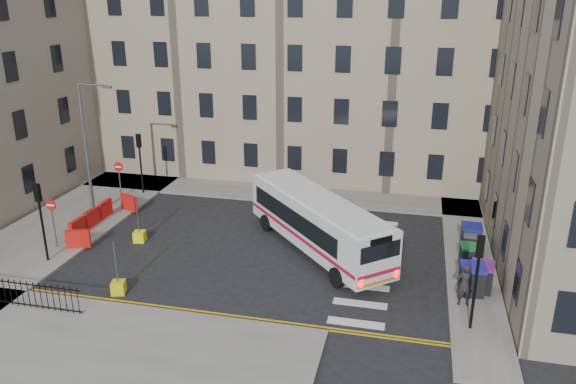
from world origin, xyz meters
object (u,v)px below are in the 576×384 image
at_px(wheelie_bin_a, 472,279).
at_px(bollard_yellow, 140,236).
at_px(bus, 317,221).
at_px(bollard_chevron, 119,287).
at_px(wheelie_bin_b, 482,277).
at_px(wheelie_bin_c, 469,256).
at_px(wheelie_bin_e, 471,237).
at_px(streetlamp, 86,149).
at_px(wheelie_bin_d, 472,243).
at_px(pedestrian, 465,285).

bearing_deg(wheelie_bin_a, bollard_yellow, 170.24).
distance_m(bus, bollard_chevron, 10.46).
relative_size(wheelie_bin_b, wheelie_bin_c, 1.15).
bearing_deg(wheelie_bin_e, wheelie_bin_b, -86.12).
height_order(wheelie_bin_c, wheelie_bin_e, wheelie_bin_e).
bearing_deg(bus, bollard_chevron, 177.80).
bearing_deg(wheelie_bin_b, wheelie_bin_c, 106.43).
bearing_deg(wheelie_bin_b, wheelie_bin_e, 99.26).
xyz_separation_m(streetlamp, wheelie_bin_d, (22.11, -0.30, -3.60)).
xyz_separation_m(wheelie_bin_a, wheelie_bin_e, (0.29, 4.83, -0.01)).
xyz_separation_m(wheelie_bin_d, wheelie_bin_e, (-0.01, 0.63, 0.08)).
bearing_deg(wheelie_bin_e, bollard_yellow, -168.94).
relative_size(wheelie_bin_c, pedestrian, 0.57).
relative_size(pedestrian, bollard_chevron, 3.27).
xyz_separation_m(wheelie_bin_a, wheelie_bin_d, (0.30, 4.20, -0.10)).
distance_m(wheelie_bin_b, wheelie_bin_e, 4.45).
relative_size(wheelie_bin_a, pedestrian, 0.69).
relative_size(bus, wheelie_bin_a, 7.21).
bearing_deg(wheelie_bin_d, wheelie_bin_b, -84.24).
height_order(wheelie_bin_d, bollard_yellow, wheelie_bin_d).
distance_m(bus, pedestrian, 8.43).
height_order(bus, wheelie_bin_e, bus).
bearing_deg(wheelie_bin_c, wheelie_bin_b, -84.47).
height_order(wheelie_bin_d, pedestrian, pedestrian).
bearing_deg(streetlamp, bollard_yellow, -30.43).
bearing_deg(wheelie_bin_d, wheelie_bin_a, -90.71).
bearing_deg(wheelie_bin_c, wheelie_bin_a, -95.50).
relative_size(wheelie_bin_b, bollard_chevron, 2.16).
xyz_separation_m(wheelie_bin_b, bollard_yellow, (-17.90, 1.55, -0.50)).
xyz_separation_m(wheelie_bin_b, wheelie_bin_e, (-0.16, 4.45, 0.01)).
height_order(streetlamp, pedestrian, streetlamp).
xyz_separation_m(wheelie_bin_b, pedestrian, (-0.87, -1.57, 0.33)).
relative_size(pedestrian, bollard_yellow, 3.27).
xyz_separation_m(wheelie_bin_d, pedestrian, (-0.71, -5.39, 0.40)).
bearing_deg(bollard_chevron, bollard_yellow, 107.68).
xyz_separation_m(bus, wheelie_bin_e, (7.97, 1.78, -0.89)).
bearing_deg(bollard_yellow, wheelie_bin_e, 9.29).
xyz_separation_m(wheelie_bin_a, bollard_yellow, (-17.44, 1.93, -0.53)).
xyz_separation_m(streetlamp, wheelie_bin_b, (22.27, -4.11, -3.53)).
relative_size(streetlamp, bollard_yellow, 13.57).
xyz_separation_m(streetlamp, wheelie_bin_a, (21.81, -4.50, -3.51)).
xyz_separation_m(wheelie_bin_d, bollard_chevron, (-16.01, -7.70, -0.43)).
distance_m(streetlamp, wheelie_bin_b, 22.92).
distance_m(bollard_yellow, bollard_chevron, 5.71).
xyz_separation_m(bus, pedestrian, (7.27, -4.24, -0.57)).
distance_m(wheelie_bin_e, pedestrian, 6.07).
bearing_deg(wheelie_bin_d, bollard_chevron, -150.92).
relative_size(wheelie_bin_a, wheelie_bin_b, 1.04).
bearing_deg(wheelie_bin_c, bollard_chevron, -162.34).
height_order(wheelie_bin_e, bollard_chevron, wheelie_bin_e).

